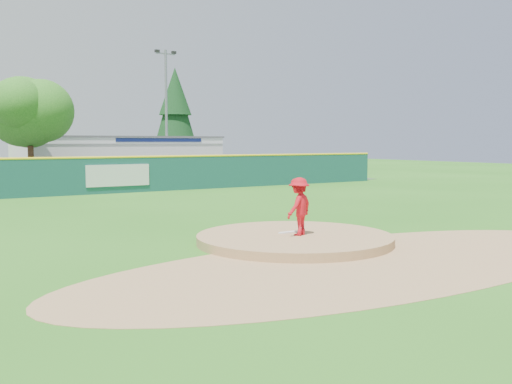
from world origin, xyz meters
TOP-DOWN VIEW (x-y plane):
  - ground at (0.00, 0.00)m, footprint 120.00×120.00m
  - pitchers_mound at (0.00, 0.00)m, footprint 5.50×5.50m
  - pitching_rubber at (0.00, 0.30)m, footprint 0.60×0.15m
  - infield_dirt_arc at (0.00, -3.00)m, footprint 15.40×15.40m
  - parking_lot at (0.00, 27.00)m, footprint 44.00×16.00m
  - pitcher at (0.03, -0.15)m, footprint 1.19×0.96m
  - van at (-1.23, 21.04)m, footprint 5.31×2.49m
  - pool_building_grp at (6.00, 31.99)m, footprint 15.20×8.20m
  - fence_banners at (-3.35, 17.92)m, footprint 12.62×0.04m
  - outfield_fence at (0.00, 18.00)m, footprint 40.00×0.14m
  - deciduous_tree at (-2.00, 25.00)m, footprint 5.60×5.60m
  - conifer_tree at (13.00, 36.00)m, footprint 4.40×4.40m
  - light_pole_right at (9.00, 29.00)m, footprint 1.75×0.25m

SIDE VIEW (x-z plane):
  - ground at x=0.00m, z-range 0.00..0.00m
  - pitchers_mound at x=0.00m, z-range -0.25..0.25m
  - infield_dirt_arc at x=0.00m, z-range 0.00..0.01m
  - parking_lot at x=0.00m, z-range 0.00..0.02m
  - pitching_rubber at x=0.00m, z-range 0.25..0.29m
  - van at x=-1.23m, z-range 0.02..1.49m
  - fence_banners at x=-3.35m, z-range 0.40..1.60m
  - pitcher at x=0.03m, z-range 0.25..1.86m
  - outfield_fence at x=0.00m, z-range 0.05..2.12m
  - pool_building_grp at x=6.00m, z-range 0.01..3.32m
  - deciduous_tree at x=-2.00m, z-range 0.87..8.23m
  - conifer_tree at x=13.00m, z-range 0.79..10.29m
  - light_pole_right at x=9.00m, z-range 0.54..10.54m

